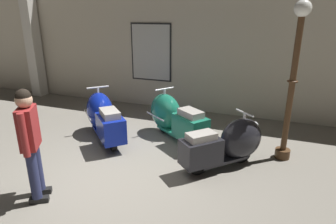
# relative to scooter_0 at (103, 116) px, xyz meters

# --- Properties ---
(ground_plane) EXTENTS (60.00, 60.00, 0.00)m
(ground_plane) POSITION_rel_scooter_0_xyz_m (1.09, -1.36, -0.51)
(ground_plane) COLOR slate
(showroom_back_wall) EXTENTS (18.00, 0.63, 3.55)m
(showroom_back_wall) POSITION_rel_scooter_0_xyz_m (0.91, 2.65, 1.27)
(showroom_back_wall) COLOR #BCB29E
(showroom_back_wall) RESTS_ON ground
(scooter_0) EXTENTS (1.67, 1.63, 1.11)m
(scooter_0) POSITION_rel_scooter_0_xyz_m (0.00, 0.00, 0.00)
(scooter_0) COLOR black
(scooter_0) RESTS_ON ground
(scooter_1) EXTENTS (1.73, 1.43, 1.08)m
(scooter_1) POSITION_rel_scooter_0_xyz_m (1.44, 0.56, -0.01)
(scooter_1) COLOR black
(scooter_1) RESTS_ON ground
(scooter_2) EXTENTS (1.45, 1.53, 1.01)m
(scooter_2) POSITION_rel_scooter_0_xyz_m (2.85, -0.31, -0.05)
(scooter_2) COLOR black
(scooter_2) RESTS_ON ground
(lamppost) EXTENTS (0.28, 0.28, 2.89)m
(lamppost) POSITION_rel_scooter_0_xyz_m (3.78, 0.39, 1.08)
(lamppost) COLOR #472D19
(lamppost) RESTS_ON ground
(visitor_1) EXTENTS (0.41, 0.51, 1.71)m
(visitor_1) POSITION_rel_scooter_0_xyz_m (0.33, -2.32, 0.49)
(visitor_1) COLOR black
(visitor_1) RESTS_ON ground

